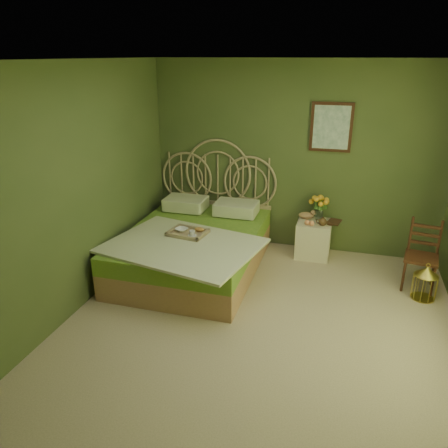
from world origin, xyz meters
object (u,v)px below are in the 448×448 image
(bed, at_px, (195,244))
(nightstand, at_px, (314,232))
(birdcage, at_px, (425,283))
(chair, at_px, (422,250))

(bed, bearing_deg, nightstand, 29.00)
(nightstand, bearing_deg, birdcage, -31.95)
(chair, bearing_deg, birdcage, -73.31)
(bed, height_order, chair, bed)
(nightstand, bearing_deg, bed, -151.00)
(chair, height_order, birdcage, chair)
(bed, height_order, nightstand, bed)
(bed, relative_size, chair, 2.89)
(nightstand, bearing_deg, chair, -22.08)
(chair, bearing_deg, nightstand, 167.09)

